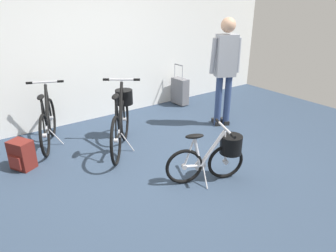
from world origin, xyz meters
The scene contains 8 objects.
ground_plane centered at (0.00, 0.00, 0.00)m, with size 8.14×8.14×0.00m, color #2D3D51.
back_wall centered at (0.00, 2.37, 1.55)m, with size 8.14×0.10×3.10m, color white.
folding_bike_foreground centered at (0.34, -0.44, 0.35)m, with size 0.91×0.54×0.69m.
display_bike_left centered at (-0.14, 1.01, 0.45)m, with size 0.89×1.16×0.98m.
display_bike_right centered at (-1.00, 1.69, 0.34)m, with size 0.64×1.21×0.91m.
visitor_near_wall centered at (1.63, 0.76, 1.03)m, with size 0.49×0.36×1.77m.
rolling_suitcase centered at (1.71, 2.04, 0.28)m, with size 0.20×0.37×0.83m.
backpack_on_floor centered at (-1.49, 1.20, 0.19)m, with size 0.32×0.34×0.38m.
Camera 1 is at (-1.97, -2.70, 2.05)m, focal length 32.75 mm.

